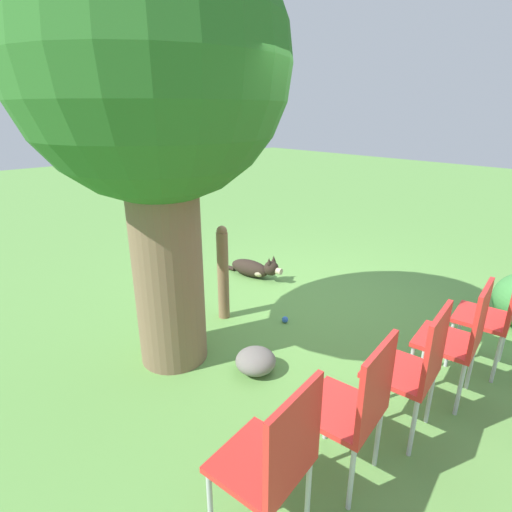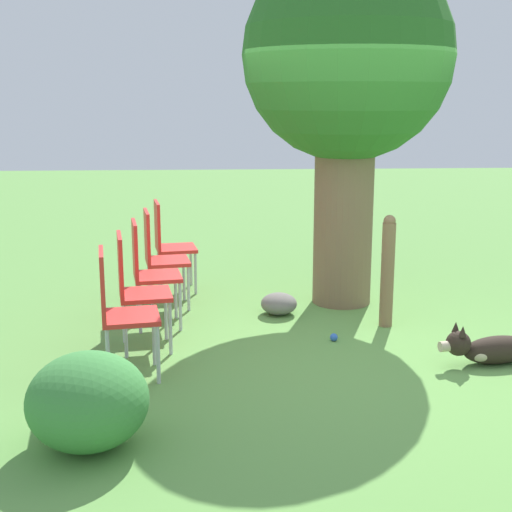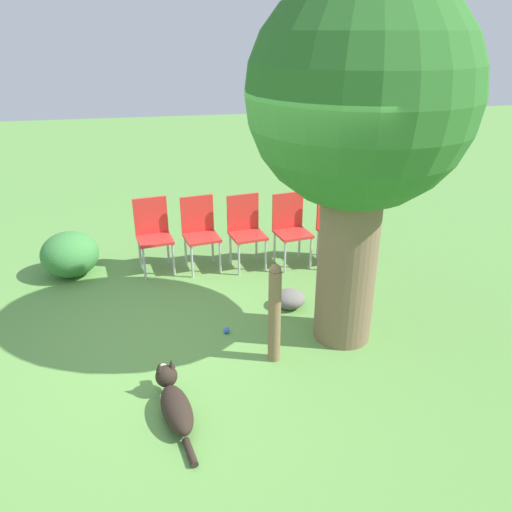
{
  "view_description": "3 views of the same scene",
  "coord_description": "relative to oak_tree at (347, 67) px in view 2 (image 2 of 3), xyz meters",
  "views": [
    {
      "loc": [
        -2.71,
        3.01,
        2.14
      ],
      "look_at": [
        1.04,
        -0.51,
        0.26
      ],
      "focal_mm": 28.0,
      "sensor_mm": 36.0,
      "label": 1
    },
    {
      "loc": [
        -1.19,
        -5.62,
        2.08
      ],
      "look_at": [
        -0.83,
        0.53,
        0.69
      ],
      "focal_mm": 50.0,
      "sensor_mm": 36.0,
      "label": 2
    },
    {
      "loc": [
        4.33,
        -0.39,
        2.98
      ],
      "look_at": [
        -0.89,
        0.67,
        0.55
      ],
      "focal_mm": 35.0,
      "sensor_mm": 36.0,
      "label": 3
    }
  ],
  "objects": [
    {
      "name": "ground_plane",
      "position": [
        -0.11,
        -1.4,
        -2.35
      ],
      "size": [
        30.0,
        30.0,
        0.0
      ],
      "primitive_type": "plane",
      "color": "#609947"
    },
    {
      "name": "oak_tree",
      "position": [
        0.0,
        0.0,
        0.0
      ],
      "size": [
        2.03,
        2.03,
        3.48
      ],
      "color": "#7A6047",
      "rests_on": "ground_plane"
    },
    {
      "name": "dog",
      "position": [
        0.86,
        -1.8,
        -2.23
      ],
      "size": [
        1.05,
        0.35,
        0.36
      ],
      "rotation": [
        0.0,
        0.0,
        3.32
      ],
      "color": "#2D231C",
      "rests_on": "ground_plane"
    },
    {
      "name": "fence_post",
      "position": [
        0.27,
        -0.8,
        -1.83
      ],
      "size": [
        0.12,
        0.12,
        1.04
      ],
      "color": "#846647",
      "rests_on": "ground_plane"
    },
    {
      "name": "red_chair_0",
      "position": [
        -2.02,
        -1.9,
        -1.79
      ],
      "size": [
        0.48,
        0.5,
        0.98
      ],
      "rotation": [
        0.0,
        0.0,
        0.16
      ],
      "color": "red",
      "rests_on": "ground_plane"
    },
    {
      "name": "red_chair_1",
      "position": [
        -1.96,
        -1.29,
        -1.79
      ],
      "size": [
        0.48,
        0.5,
        0.98
      ],
      "rotation": [
        0.0,
        0.0,
        0.16
      ],
      "color": "red",
      "rests_on": "ground_plane"
    },
    {
      "name": "red_chair_2",
      "position": [
        -1.91,
        -0.68,
        -1.79
      ],
      "size": [
        0.48,
        0.5,
        0.98
      ],
      "rotation": [
        0.0,
        0.0,
        0.16
      ],
      "color": "red",
      "rests_on": "ground_plane"
    },
    {
      "name": "red_chair_3",
      "position": [
        -1.86,
        -0.07,
        -1.79
      ],
      "size": [
        0.48,
        0.5,
        0.98
      ],
      "rotation": [
        0.0,
        0.0,
        0.16
      ],
      "color": "red",
      "rests_on": "ground_plane"
    },
    {
      "name": "red_chair_4",
      "position": [
        -1.8,
        0.53,
        -1.79
      ],
      "size": [
        0.48,
        0.5,
        0.98
      ],
      "rotation": [
        0.0,
        0.0,
        0.16
      ],
      "color": "red",
      "rests_on": "ground_plane"
    },
    {
      "name": "tennis_ball",
      "position": [
        -0.28,
        -1.2,
        -2.32
      ],
      "size": [
        0.07,
        0.07,
        0.07
      ],
      "color": "blue",
      "rests_on": "ground_plane"
    },
    {
      "name": "garden_rock",
      "position": [
        -0.68,
        -0.39,
        -2.25
      ],
      "size": [
        0.35,
        0.35,
        0.21
      ],
      "color": "slate",
      "rests_on": "ground_plane"
    },
    {
      "name": "low_shrub",
      "position": [
        -2.07,
        -2.99,
        -2.06
      ],
      "size": [
        0.74,
        0.74,
        0.59
      ],
      "color": "#3D843D",
      "rests_on": "ground_plane"
    }
  ]
}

